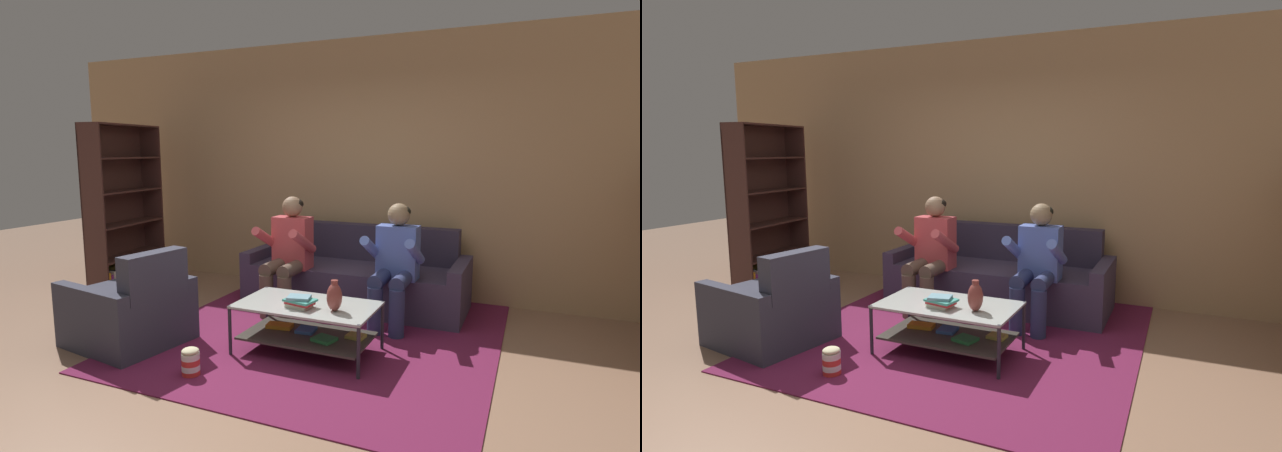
# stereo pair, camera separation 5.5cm
# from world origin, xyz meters

# --- Properties ---
(ground) EXTENTS (16.80, 16.80, 0.00)m
(ground) POSITION_xyz_m (0.00, 0.00, 0.00)
(ground) COLOR #9A735A
(back_partition) EXTENTS (8.40, 0.12, 2.90)m
(back_partition) POSITION_xyz_m (0.00, 2.46, 1.45)
(back_partition) COLOR tan
(back_partition) RESTS_ON ground
(couch) EXTENTS (2.33, 0.87, 0.83)m
(couch) POSITION_xyz_m (0.10, 1.87, 0.28)
(couch) COLOR #403650
(couch) RESTS_ON ground
(person_seated_left) EXTENTS (0.50, 0.58, 1.18)m
(person_seated_left) POSITION_xyz_m (-0.46, 1.36, 0.65)
(person_seated_left) COLOR brown
(person_seated_left) RESTS_ON ground
(person_seated_right) EXTENTS (0.50, 0.58, 1.16)m
(person_seated_right) POSITION_xyz_m (0.65, 1.35, 0.64)
(person_seated_right) COLOR navy
(person_seated_right) RESTS_ON ground
(coffee_table) EXTENTS (1.12, 0.63, 0.42)m
(coffee_table) POSITION_xyz_m (0.17, 0.47, 0.27)
(coffee_table) COLOR #B8BFBC
(coffee_table) RESTS_ON ground
(area_rug) EXTENTS (3.00, 3.36, 0.01)m
(area_rug) POSITION_xyz_m (0.13, 1.04, 0.01)
(area_rug) COLOR maroon
(area_rug) RESTS_ON ground
(vase) EXTENTS (0.12, 0.12, 0.25)m
(vase) POSITION_xyz_m (0.44, 0.39, 0.53)
(vase) COLOR brown
(vase) RESTS_ON coffee_table
(book_stack) EXTENTS (0.26, 0.21, 0.09)m
(book_stack) POSITION_xyz_m (0.15, 0.36, 0.46)
(book_stack) COLOR silver
(book_stack) RESTS_ON coffee_table
(bookshelf) EXTENTS (0.41, 1.10, 1.95)m
(bookshelf) POSITION_xyz_m (-2.74, 1.40, 0.76)
(bookshelf) COLOR #472925
(bookshelf) RESTS_ON ground
(armchair) EXTENTS (1.00, 0.93, 0.84)m
(armchair) POSITION_xyz_m (-1.31, 0.05, 0.28)
(armchair) COLOR #373747
(armchair) RESTS_ON ground
(popcorn_tub) EXTENTS (0.13, 0.13, 0.22)m
(popcorn_tub) POSITION_xyz_m (-0.44, -0.26, 0.11)
(popcorn_tub) COLOR red
(popcorn_tub) RESTS_ON ground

